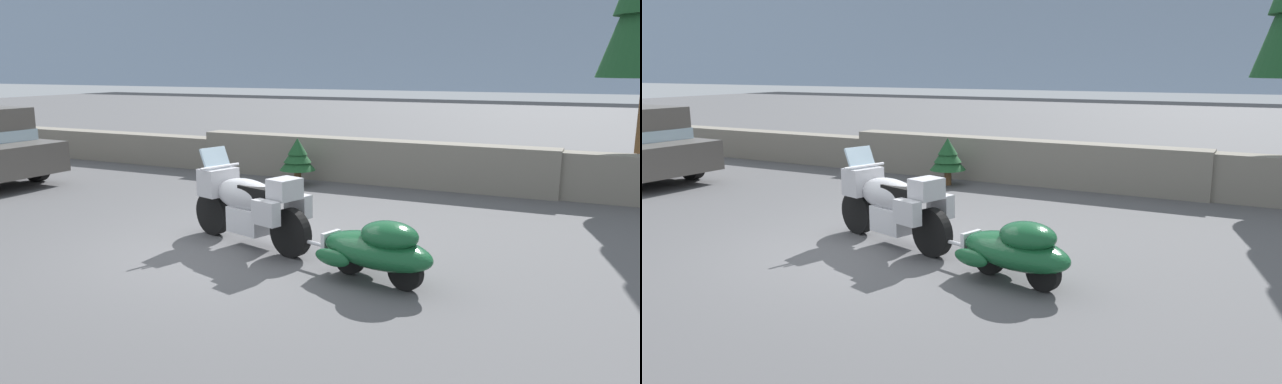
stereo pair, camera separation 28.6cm
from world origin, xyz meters
The scene contains 6 objects.
ground_plane centered at (0.00, 0.00, 0.00)m, with size 80.00×80.00×0.00m, color #4C4C4F.
stone_guard_wall centered at (0.12, 5.56, 0.44)m, with size 24.00×0.61×0.95m.
distant_ridgeline centered at (0.00, 95.55, 8.00)m, with size 240.00×80.00×16.00m, color #7F93AD.
touring_motorcycle centered at (0.22, 0.36, 0.62)m, with size 2.25×1.15×1.33m.
car_shaped_trailer centered at (2.39, -0.31, 0.41)m, with size 2.21×1.12×0.76m.
pine_sapling_near centered at (-1.19, 4.59, 0.63)m, with size 0.77×0.77×1.01m.
Camera 2 is at (4.93, -6.62, 2.49)m, focal length 34.02 mm.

